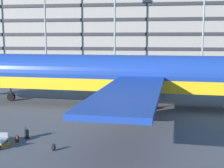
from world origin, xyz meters
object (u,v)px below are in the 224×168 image
suitcase_teal (4,145)px  airliner (138,75)px  backpack_navy (17,139)px  backpack_silver (53,148)px  suitcase_small (27,133)px

suitcase_teal → airliner: bearing=59.4°
airliner → backpack_navy: bearing=-120.5°
backpack_navy → backpack_silver: size_ratio=1.16×
suitcase_teal → backpack_silver: bearing=-5.3°
airliner → suitcase_teal: bearing=-120.6°
suitcase_teal → backpack_navy: backpack_navy is taller
airliner → suitcase_small: airliner is taller
suitcase_teal → backpack_silver: 3.56m
backpack_navy → backpack_silver: 3.25m
suitcase_teal → backpack_navy: bearing=58.8°
airliner → backpack_navy: size_ratio=77.78×
suitcase_small → suitcase_teal: bearing=-115.6°
suitcase_teal → backpack_silver: backpack_silver is taller
suitcase_teal → backpack_navy: size_ratio=1.43×
suitcase_small → backpack_navy: suitcase_small is taller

